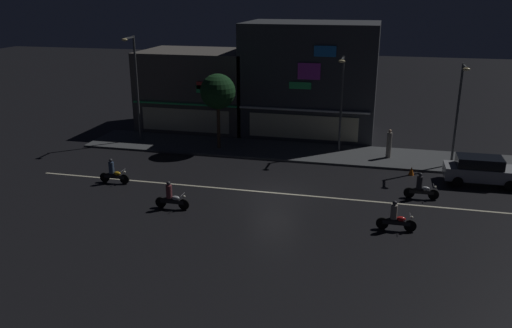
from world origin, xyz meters
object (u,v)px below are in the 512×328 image
object	(u,v)px
streetlamp_east	(459,107)
motorcycle_trailing_far	(171,197)
motorcycle_following	(396,218)
motorcycle_opposite_lane	(421,188)
parked_car_near_kerb	(481,170)
motorcycle_lead	(113,173)
pedestrian_on_sidewalk	(389,144)
streetlamp_mid	(341,96)
streetlamp_west	(135,81)
traffic_cone	(411,171)

from	to	relation	value
streetlamp_east	motorcycle_trailing_far	bearing A→B (deg)	-145.24
motorcycle_following	motorcycle_opposite_lane	xyz separation A→B (m)	(1.41, 4.49, 0.00)
parked_car_near_kerb	motorcycle_lead	xyz separation A→B (m)	(-21.36, -4.98, -0.24)
motorcycle_lead	motorcycle_trailing_far	distance (m)	5.63
motorcycle_following	pedestrian_on_sidewalk	bearing A→B (deg)	-92.67
streetlamp_mid	motorcycle_following	xyz separation A→B (m)	(3.74, -12.14, -3.46)
streetlamp_west	motorcycle_trailing_far	xyz separation A→B (m)	(7.30, -11.48, -4.05)
streetlamp_east	motorcycle_lead	size ratio (longest dim) A/B	3.48
streetlamp_west	parked_car_near_kerb	world-z (taller)	streetlamp_west
motorcycle_following	streetlamp_west	bearing A→B (deg)	-35.61
pedestrian_on_sidewalk	motorcycle_opposite_lane	size ratio (longest dim) A/B	1.04
pedestrian_on_sidewalk	motorcycle_following	bearing A→B (deg)	59.52
pedestrian_on_sidewalk	motorcycle_trailing_far	size ratio (longest dim) A/B	1.04
streetlamp_mid	motorcycle_lead	size ratio (longest dim) A/B	3.50
motorcycle_following	motorcycle_trailing_far	size ratio (longest dim) A/B	1.00
motorcycle_opposite_lane	traffic_cone	xyz separation A→B (m)	(-0.30, 3.98, -0.36)
streetlamp_west	motorcycle_trailing_far	bearing A→B (deg)	-57.55
streetlamp_east	streetlamp_mid	bearing A→B (deg)	167.65
motorcycle_lead	traffic_cone	xyz separation A→B (m)	(17.45, 5.65, -0.36)
streetlamp_mid	motorcycle_lead	distance (m)	16.05
parked_car_near_kerb	traffic_cone	world-z (taller)	parked_car_near_kerb
motorcycle_lead	motorcycle_trailing_far	xyz separation A→B (m)	(4.86, -2.85, 0.00)
traffic_cone	parked_car_near_kerb	bearing A→B (deg)	-9.77
pedestrian_on_sidewalk	motorcycle_lead	size ratio (longest dim) A/B	1.04
streetlamp_east	motorcycle_trailing_far	xyz separation A→B (m)	(-15.19, -10.54, -3.44)
parked_car_near_kerb	motorcycle_lead	distance (m)	21.94
traffic_cone	streetlamp_east	bearing A→B (deg)	38.12
streetlamp_west	parked_car_near_kerb	xyz separation A→B (m)	(23.81, -3.65, -3.82)
motorcycle_trailing_far	motorcycle_lead	bearing A→B (deg)	-25.10
streetlamp_east	motorcycle_opposite_lane	bearing A→B (deg)	-110.90
streetlamp_mid	motorcycle_following	distance (m)	13.17
streetlamp_west	streetlamp_mid	distance (m)	15.06
streetlamp_west	streetlamp_mid	bearing A→B (deg)	2.65
motorcycle_lead	streetlamp_east	bearing A→B (deg)	-166.31
pedestrian_on_sidewalk	traffic_cone	size ratio (longest dim) A/B	3.59
streetlamp_west	streetlamp_east	size ratio (longest dim) A/B	1.18
pedestrian_on_sidewalk	parked_car_near_kerb	bearing A→B (deg)	113.83
pedestrian_on_sidewalk	parked_car_near_kerb	distance (m)	6.45
pedestrian_on_sidewalk	motorcycle_following	xyz separation A→B (m)	(0.31, -11.41, -0.43)
motorcycle_lead	streetlamp_mid	bearing A→B (deg)	-150.78
motorcycle_lead	traffic_cone	size ratio (longest dim) A/B	3.45
streetlamp_west	motorcycle_opposite_lane	size ratio (longest dim) A/B	4.10
pedestrian_on_sidewalk	motorcycle_opposite_lane	xyz separation A→B (m)	(1.73, -6.92, -0.43)
motorcycle_following	traffic_cone	xyz separation A→B (m)	(1.11, 8.47, -0.36)
motorcycle_trailing_far	streetlamp_east	bearing A→B (deg)	-139.98
traffic_cone	streetlamp_mid	bearing A→B (deg)	142.88
streetlamp_mid	motorcycle_lead	xyz separation A→B (m)	(-12.60, -9.33, -3.46)
streetlamp_mid	motorcycle_opposite_lane	xyz separation A→B (m)	(5.16, -7.65, -3.46)
streetlamp_east	parked_car_near_kerb	bearing A→B (deg)	-64.19
motorcycle_following	traffic_cone	bearing A→B (deg)	-101.72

